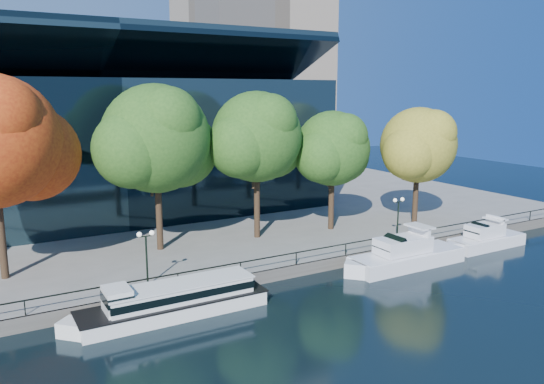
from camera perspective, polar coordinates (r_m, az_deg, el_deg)
ground at (r=38.60m, az=-1.17°, el=-11.66°), size 160.00×160.00×0.00m
promenade at (r=71.26m, az=-15.33°, el=-1.11°), size 90.00×67.08×1.00m
railing at (r=40.63m, az=-3.40°, el=-7.59°), size 88.20×0.08×0.99m
convention_building at (r=64.75m, az=-18.08°, el=4.75°), size 50.00×24.57×21.43m
tour_boat at (r=36.46m, az=-10.93°, el=-11.36°), size 13.82×3.08×2.62m
cruiser_near at (r=46.52m, az=13.91°, el=-6.62°), size 11.89×3.06×3.45m
cruiser_far at (r=54.47m, az=21.87°, el=-4.66°), size 9.18×2.54×3.00m
tree_2 at (r=46.31m, az=-12.11°, el=5.40°), size 11.60×9.51×14.41m
tree_3 at (r=49.28m, az=-1.45°, el=5.74°), size 10.51×8.62×13.78m
tree_4 at (r=52.80m, az=6.68°, el=4.51°), size 9.26×7.59×11.89m
tree_5 at (r=57.00m, az=15.60°, el=4.71°), size 9.75×8.00×12.15m
lamp_1 at (r=38.78m, az=-13.39°, el=-5.61°), size 1.26×0.36×4.03m
lamp_2 at (r=50.58m, az=13.43°, el=-1.78°), size 1.26×0.36×4.03m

